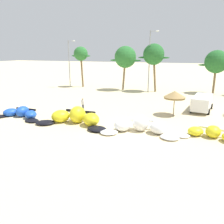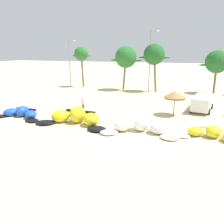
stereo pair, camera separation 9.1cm
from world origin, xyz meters
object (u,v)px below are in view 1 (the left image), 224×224
Objects in this scene: parked_van at (202,102)px; lamppost_west_center at (150,59)px; kite_far_left at (21,113)px; palm_center_left at (216,62)px; palm_left_of_gap at (154,55)px; beach_umbrella_near_van at (175,95)px; kite_left at (76,118)px; lamppost_west at (70,62)px; kite_center at (212,134)px; kite_left_of_center at (140,126)px; palm_leftmost at (81,54)px; palm_left at (125,57)px; person_near_kites at (83,105)px.

parked_van is 0.50× the size of lamppost_west_center.
palm_center_left is at bearing 48.67° from kite_far_left.
beach_umbrella_near_van is at bearing -70.32° from palm_left_of_gap.
kite_left is 0.87× the size of lamppost_west.
lamppost_west_center is (-8.94, 10.89, 4.71)m from parked_van.
kite_center is 23.52m from lamppost_west_center.
lamppost_west_center reaches higher than kite_center.
palm_leftmost reaches higher than kite_left_of_center.
person_near_kites is at bearing -90.10° from palm_left.
kite_left is 6.69m from kite_left_of_center.
kite_left_of_center is 22.23m from lamppost_west_center.
palm_leftmost is at bearing 128.31° from kite_left_of_center.
kite_far_left is 1.23× the size of parked_van.
lamppost_west_center is (-3.68, 21.29, 5.23)m from kite_left_of_center.
palm_left_of_gap is at bearing 2.82° from lamppost_west.
lamppost_west reaches higher than person_near_kites.
palm_center_left is at bearing 73.68° from beach_umbrella_near_van.
kite_center is 0.57× the size of lamppost_west_center.
kite_center is at bearing -85.28° from parked_van.
beach_umbrella_near_van is (8.92, 6.81, 1.72)m from kite_left.
person_near_kites is at bearing 163.14° from kite_center.
palm_leftmost reaches higher than kite_center.
kite_far_left is at bearing 179.60° from kite_left_of_center.
parked_van reaches higher than kite_far_left.
parked_van is 27.51m from lamppost_west.
palm_center_left is at bearing 12.61° from lamppost_west_center.
palm_left_of_gap reaches higher than palm_center_left.
parked_van reaches higher than kite_center.
palm_leftmost is 2.66m from lamppost_west.
palm_left reaches higher than palm_leftmost.
kite_center is 2.13× the size of beach_umbrella_near_van.
kite_far_left is 1.09× the size of kite_center.
palm_leftmost is 1.09× the size of palm_center_left.
palm_leftmost is (-11.21, 22.52, 5.85)m from kite_left.
lamppost_west_center reaches higher than beach_umbrella_near_van.
parked_van is 0.66× the size of palm_leftmost.
kite_left_of_center is at bearing -69.13° from palm_left.
palm_left_of_gap is at bearing 64.57° from kite_far_left.
kite_far_left is at bearing -179.73° from kite_left.
palm_left_of_gap is 1.15× the size of palm_center_left.
kite_left_of_center is 1.35× the size of parked_van.
person_near_kites reaches higher than kite_far_left.
kite_left_of_center is 1.20× the size of kite_center.
palm_center_left is 0.80× the size of lamppost_west.
kite_left_of_center is 0.89× the size of palm_left.
beach_umbrella_near_van is 0.33× the size of palm_left_of_gap.
palm_left is at bearing 125.24° from beach_umbrella_near_van.
palm_left_of_gap is at bearing 57.44° from lamppost_west_center.
palm_center_left is (20.77, 23.62, 4.92)m from kite_far_left.
palm_leftmost is at bearing 175.49° from palm_left.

